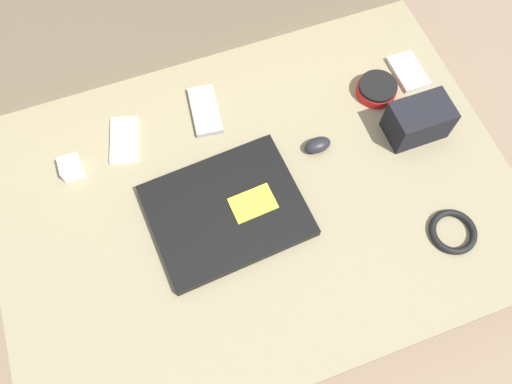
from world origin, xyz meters
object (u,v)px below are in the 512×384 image
at_px(speaker_puck, 377,89).
at_px(phone_small, 408,71).
at_px(camera_pouch, 419,120).
at_px(charger_brick, 72,168).
at_px(phone_silver, 124,140).
at_px(laptop, 227,211).
at_px(computer_mouse, 318,145).
at_px(phone_black, 205,110).

relative_size(speaker_puck, phone_small, 0.87).
relative_size(camera_pouch, charger_brick, 2.90).
bearing_deg(phone_silver, charger_brick, -148.60).
distance_m(laptop, camera_pouch, 0.46).
relative_size(laptop, camera_pouch, 2.53).
distance_m(computer_mouse, speaker_puck, 0.20).
bearing_deg(phone_silver, laptop, -41.70).
relative_size(phone_small, charger_brick, 2.34).
relative_size(phone_silver, charger_brick, 2.80).
bearing_deg(camera_pouch, phone_black, 154.01).
height_order(phone_silver, camera_pouch, camera_pouch).
distance_m(computer_mouse, phone_black, 0.27).
bearing_deg(laptop, charger_brick, 139.96).
bearing_deg(camera_pouch, laptop, -174.35).
bearing_deg(laptop, phone_small, 16.31).
distance_m(phone_small, camera_pouch, 0.16).
xyz_separation_m(speaker_puck, camera_pouch, (0.04, -0.12, 0.03)).
xyz_separation_m(laptop, camera_pouch, (0.45, 0.05, 0.03)).
bearing_deg(phone_black, camera_pouch, -19.05).
bearing_deg(phone_silver, camera_pouch, -2.80).
bearing_deg(phone_small, speaker_puck, -165.18).
relative_size(computer_mouse, speaker_puck, 0.67).
relative_size(speaker_puck, phone_black, 0.67).
relative_size(computer_mouse, phone_black, 0.45).
relative_size(laptop, phone_black, 2.41).
distance_m(speaker_puck, camera_pouch, 0.13).
xyz_separation_m(phone_silver, charger_brick, (-0.12, -0.04, 0.01)).
bearing_deg(camera_pouch, computer_mouse, 171.77).
distance_m(computer_mouse, charger_brick, 0.53).
relative_size(speaker_puck, charger_brick, 2.05).
xyz_separation_m(computer_mouse, camera_pouch, (0.22, -0.03, 0.03)).
bearing_deg(phone_silver, phone_black, 18.36).
distance_m(speaker_puck, phone_small, 0.10).
xyz_separation_m(phone_black, phone_small, (0.48, -0.06, -0.00)).
bearing_deg(phone_silver, computer_mouse, -7.67).
relative_size(phone_small, camera_pouch, 0.81).
height_order(phone_small, camera_pouch, camera_pouch).
relative_size(computer_mouse, charger_brick, 1.38).
height_order(phone_silver, phone_black, phone_black).
height_order(speaker_puck, phone_silver, speaker_puck).
height_order(phone_black, phone_small, phone_black).
bearing_deg(charger_brick, phone_small, -0.85).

